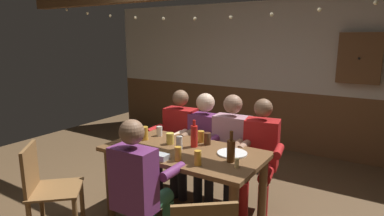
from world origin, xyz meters
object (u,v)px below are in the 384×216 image
at_px(person_3, 260,152).
at_px(person_0, 178,135).
at_px(person_2, 229,145).
at_px(bottle_0, 194,136).
at_px(pint_glass_0, 144,133).
at_px(pint_glass_4, 159,131).
at_px(plate_0, 232,153).
at_px(pint_glass_1, 207,139).
at_px(pint_glass_5, 170,139).
at_px(table_candle, 237,163).
at_px(person_4, 140,183).
at_px(condiment_caddy, 161,157).
at_px(person_1, 202,140).
at_px(pint_glass_6, 178,154).
at_px(pint_glass_2, 179,143).
at_px(chair_empty_near_right, 46,188).
at_px(wall_dart_cabinet, 360,58).
at_px(pint_glass_3, 198,158).
at_px(dining_table, 184,161).
at_px(bottle_1, 231,150).

bearing_deg(person_3, person_0, -11.15).
relative_size(person_2, bottle_0, 4.48).
relative_size(pint_glass_0, pint_glass_4, 1.33).
relative_size(plate_0, bottle_0, 1.03).
distance_m(pint_glass_1, pint_glass_5, 0.38).
bearing_deg(person_3, bottle_0, 34.49).
height_order(table_candle, pint_glass_0, pint_glass_0).
bearing_deg(person_4, condiment_caddy, 92.28).
bearing_deg(person_1, pint_glass_6, 106.58).
bearing_deg(pint_glass_2, person_3, 48.41).
relative_size(person_3, chair_empty_near_right, 1.36).
distance_m(pint_glass_0, wall_dart_cabinet, 3.16).
relative_size(pint_glass_2, pint_glass_3, 1.00).
xyz_separation_m(dining_table, pint_glass_5, (-0.21, 0.06, 0.18)).
bearing_deg(pint_glass_2, chair_empty_near_right, -136.71).
bearing_deg(person_4, chair_empty_near_right, -167.79).
height_order(person_3, plate_0, person_3).
bearing_deg(table_candle, condiment_caddy, -163.64).
relative_size(pint_glass_1, wall_dart_cabinet, 0.17).
bearing_deg(person_4, bottle_0, 84.65).
relative_size(bottle_0, pint_glass_4, 2.57).
distance_m(person_1, pint_glass_2, 0.68).
bearing_deg(condiment_caddy, pint_glass_4, 128.94).
height_order(person_0, condiment_caddy, person_0).
bearing_deg(pint_glass_4, person_1, 52.58).
bearing_deg(pint_glass_1, pint_glass_3, -68.30).
relative_size(bottle_1, pint_glass_0, 1.97).
height_order(condiment_caddy, pint_glass_5, pint_glass_5).
bearing_deg(pint_glass_2, person_2, 71.65).
height_order(dining_table, wall_dart_cabinet, wall_dart_cabinet).
height_order(plate_0, bottle_1, bottle_1).
relative_size(bottle_0, pint_glass_0, 1.93).
height_order(bottle_0, wall_dart_cabinet, wall_dart_cabinet).
bearing_deg(pint_glass_3, dining_table, 140.68).
xyz_separation_m(person_0, plate_0, (0.96, -0.49, 0.11)).
bearing_deg(dining_table, pint_glass_6, -65.50).
relative_size(bottle_1, pint_glass_4, 2.62).
height_order(pint_glass_1, wall_dart_cabinet, wall_dart_cabinet).
distance_m(bottle_0, pint_glass_0, 0.57).
bearing_deg(dining_table, pint_glass_5, 162.90).
relative_size(person_0, person_4, 0.99).
bearing_deg(person_3, pint_glass_1, 30.86).
distance_m(bottle_1, pint_glass_1, 0.50).
relative_size(condiment_caddy, wall_dart_cabinet, 0.20).
height_order(bottle_0, pint_glass_0, bottle_0).
height_order(bottle_1, pint_glass_3, bottle_1).
bearing_deg(pint_glass_5, plate_0, 6.22).
relative_size(plate_0, pint_glass_1, 2.28).
height_order(person_4, pint_glass_6, person_4).
relative_size(chair_empty_near_right, pint_glass_6, 6.95).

